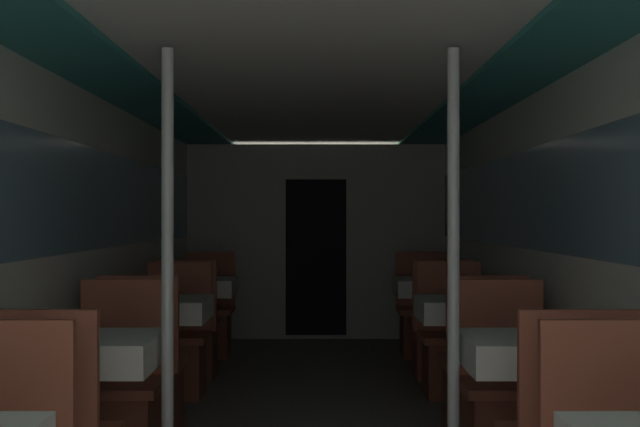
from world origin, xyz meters
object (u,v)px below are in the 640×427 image
object	(u,v)px
chair_left_far_3	(208,325)
dining_table_right_2	(466,315)
support_pole_left_1	(168,276)
chair_right_near_2	(482,387)
chair_left_near_2	(144,387)
dining_table_right_3	(431,291)
chair_right_far_3	(423,325)
dining_table_left_2	(161,315)
chair_left_near_3	(190,342)
chair_left_far_2	(176,356)
dining_table_left_3	(199,291)
support_pole_right_1	(453,276)
dining_table_right_1	(533,361)
chair_right_far_1	(506,413)
chair_left_far_1	(117,413)
chair_right_near_3	(440,342)
dining_table_left_1	(88,361)
chair_right_far_2	(453,356)

from	to	relation	value
chair_left_far_3	dining_table_right_2	distance (m)	3.16
support_pole_left_1	chair_right_near_2	bearing A→B (deg)	37.65
chair_left_near_2	dining_table_right_3	world-z (taller)	chair_left_near_2
dining_table_right_3	chair_right_far_3	bearing A→B (deg)	90.00
dining_table_left_2	dining_table_right_3	xyz separation A→B (m)	(2.00, 1.85, 0.00)
dining_table_right_2	support_pole_left_1	bearing A→B (deg)	-131.74
chair_left_near_2	chair_left_near_3	size ratio (longest dim) A/B	1.00
chair_left_near_2	chair_left_far_2	world-z (taller)	same
dining_table_left_3	chair_right_far_3	size ratio (longest dim) A/B	0.79
support_pole_right_1	chair_left_far_3	bearing A→B (deg)	111.10
dining_table_right_1	dining_table_right_2	bearing A→B (deg)	90.00
dining_table_left_2	chair_right_far_3	xyz separation A→B (m)	(2.00, 2.42, -0.36)
dining_table_left_3	chair_left_near_3	size ratio (longest dim) A/B	0.79
support_pole_left_1	chair_right_far_1	xyz separation A→B (m)	(1.65, 0.58, -0.74)
support_pole_left_1	chair_left_near_3	distance (m)	3.22
dining_table_right_2	chair_right_far_3	distance (m)	2.45
dining_table_left_2	support_pole_right_1	bearing A→B (deg)	-48.26
chair_left_near_3	chair_right_far_1	bearing A→B (deg)	-51.74
chair_left_far_1	dining_table_right_1	size ratio (longest dim) A/B	1.26
chair_left_far_1	dining_table_right_3	bearing A→B (deg)	-122.74
chair_right_far_3	chair_left_near_3	bearing A→B (deg)	29.86
dining_table_left_3	chair_right_near_2	bearing A→B (deg)	-50.39
dining_table_left_2	chair_right_near_3	distance (m)	2.40
chair_left_far_3	chair_left_near_2	bearing A→B (deg)	90.00
support_pole_left_1	dining_table_right_1	size ratio (longest dim) A/B	2.71
dining_table_left_2	dining_table_left_3	distance (m)	1.85
dining_table_left_1	chair_left_near_3	world-z (taller)	chair_left_near_3
dining_table_right_3	dining_table_right_2	bearing A→B (deg)	-90.00
chair_left_near_3	dining_table_right_2	world-z (taller)	chair_left_near_3
chair_left_far_1	chair_left_near_3	xyz separation A→B (m)	(0.00, 2.54, 0.00)
support_pole_left_1	chair_right_near_3	distance (m)	3.60
support_pole_right_1	chair_left_far_2	bearing A→B (deg)	124.22
chair_left_near_2	dining_table_right_3	xyz separation A→B (m)	(2.00, 2.42, 0.36)
dining_table_left_3	chair_left_far_2	bearing A→B (deg)	-90.00
dining_table_left_3	support_pole_right_1	world-z (taller)	support_pole_right_1
dining_table_right_2	chair_right_near_2	bearing A→B (deg)	-90.00
chair_left_near_2	chair_right_far_1	distance (m)	2.12
chair_left_far_3	chair_right_far_3	distance (m)	2.00
chair_left_far_2	chair_right_far_3	xyz separation A→B (m)	(2.00, 1.85, 0.00)
dining_table_left_3	chair_left_far_3	bearing A→B (deg)	90.00
chair_left_far_1	dining_table_right_1	world-z (taller)	chair_left_far_1
dining_table_right_1	chair_left_far_2	bearing A→B (deg)	129.61
chair_left_near_2	chair_right_near_2	size ratio (longest dim) A/B	1.00
chair_right_far_3	support_pole_left_1	bearing A→B (deg)	68.90
dining_table_right_1	dining_table_right_2	world-z (taller)	same
chair_left_far_1	dining_table_left_3	xyz separation A→B (m)	(0.00, 3.12, 0.36)
support_pole_left_1	dining_table_right_2	world-z (taller)	support_pole_left_1
support_pole_left_1	chair_left_far_2	bearing A→B (deg)	98.39
chair_right_far_2	dining_table_right_3	bearing A→B (deg)	-90.00
dining_table_right_2	dining_table_left_3	bearing A→B (deg)	137.35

